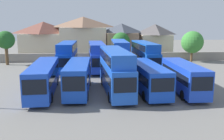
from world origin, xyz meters
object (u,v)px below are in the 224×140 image
Objects in this scene: bus_9 at (145,54)px; tree_behind_wall at (6,40)px; bus_2 at (78,76)px; house_terrace_right at (122,40)px; bus_6 at (68,55)px; bus_3 at (115,69)px; tree_left_of_lot at (192,42)px; house_terrace_left at (44,39)px; house_terrace_centre at (84,36)px; bus_5 at (184,76)px; house_terrace_far_right at (155,40)px; bus_4 at (148,76)px; tree_right_of_lot at (121,41)px; bus_7 at (97,55)px; bus_1 at (44,77)px; bus_8 at (120,54)px.

bus_9 is 26.57m from tree_behind_wall.
bus_2 is 33.33m from house_terrace_right.
bus_6 is at bearing -168.02° from bus_2.
bus_3 is 1.81× the size of tree_left_of_lot.
house_terrace_left is 9.68m from house_terrace_centre.
bus_9 is (6.25, 13.54, -0.12)m from bus_3.
bus_5 is at bearing 47.06° from bus_6.
tree_behind_wall is at bearing -138.01° from house_terrace_centre.
bus_4 is at bearing -105.34° from house_terrace_far_right.
bus_3 is 34.01m from house_terrace_centre.
bus_7 is at bearing -114.13° from tree_right_of_lot.
house_terrace_centre reaches higher than bus_1.
bus_4 is at bearing 84.03° from bus_3.
bus_1 is 1.17× the size of bus_8.
tree_right_of_lot is at bearing 153.46° from bus_7.
tree_behind_wall is (-21.20, 6.90, 1.89)m from bus_8.
house_terrace_left reaches higher than bus_7.
house_terrace_far_right is (8.84, 32.21, 2.06)m from bus_4.
bus_5 is at bearing -69.31° from house_terrace_centre.
bus_2 reaches higher than bus_5.
bus_4 is 14.08m from bus_8.
bus_8 is 21.05m from house_terrace_centre.
house_terrace_left reaches higher than tree_behind_wall.
tree_left_of_lot is (15.93, 7.90, 1.26)m from bus_8.
bus_9 is 1.48× the size of house_terrace_far_right.
house_terrace_left reaches higher than bus_4.
bus_1 is 12.00m from bus_4.
house_terrace_centre reaches higher than bus_5.
bus_3 is 1.01× the size of bus_9.
bus_4 is 1.66× the size of tree_behind_wall.
house_terrace_right reaches higher than tree_right_of_lot.
house_terrace_centre reaches higher than house_terrace_left.
bus_6 is at bearing 170.89° from bus_1.
tree_left_of_lot is at bearing 156.28° from bus_5.
house_terrace_right is at bearing 25.93° from tree_behind_wall.
tree_left_of_lot is at bearing 117.56° from bus_8.
bus_3 is 15.25m from bus_6.
bus_8 is at bearing -120.21° from house_terrace_far_right.
house_terrace_far_right reaches higher than bus_2.
house_terrace_centre is (-2.97, 19.69, 2.19)m from bus_7.
house_terrace_far_right is at bearing 19.67° from tree_behind_wall.
house_terrace_centre reaches higher than house_terrace_far_right.
house_terrace_left is 1.69× the size of tree_behind_wall.
bus_8 is 12.56m from tree_right_of_lot.
bus_7 is (-9.90, 14.40, 0.71)m from bus_5.
house_terrace_right reaches higher than bus_9.
house_terrace_left is at bearing -139.14° from bus_8.
bus_9 is at bearing 143.23° from bus_2.
bus_8 is (-1.81, 13.93, 0.94)m from bus_4.
bus_7 is 0.96× the size of house_terrace_centre.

